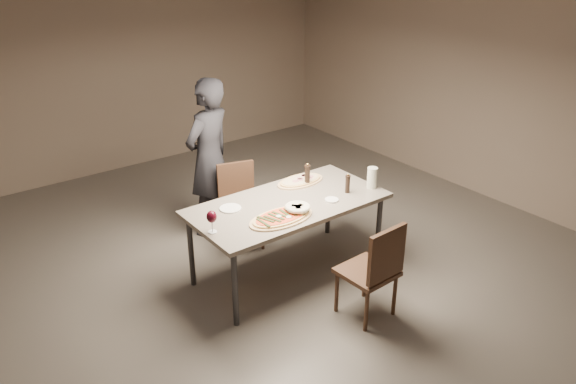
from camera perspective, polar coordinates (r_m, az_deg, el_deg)
room at (r=4.83m, az=0.00°, el=5.93°), size 7.00×7.00×7.00m
dining_table at (r=5.11m, az=0.00°, el=-1.60°), size 1.80×0.90×0.75m
zucchini_pizza at (r=4.78m, az=-0.67°, el=-2.58°), size 0.62×0.34×0.05m
ham_pizza at (r=5.48m, az=1.27°, el=1.16°), size 0.51×0.28×0.04m
bread_basket at (r=4.85m, az=0.98°, el=-1.70°), size 0.22×0.22×0.08m
oil_dish at (r=5.12m, az=4.46°, el=-0.79°), size 0.13×0.13×0.01m
pepper_mill_left at (r=5.38m, az=1.98°, el=1.76°), size 0.06×0.06×0.23m
pepper_mill_right at (r=5.26m, az=6.08°, el=0.85°), size 0.05×0.05×0.19m
carafe at (r=5.39m, az=8.54°, el=1.45°), size 0.10×0.10×0.20m
wine_glass at (r=4.56m, az=-7.76°, el=-2.58°), size 0.09×0.09×0.19m
side_plate at (r=4.98m, az=-5.87°, el=-1.67°), size 0.19×0.19×0.01m
chair_near at (r=4.65m, az=8.85°, el=-7.56°), size 0.44×0.44×0.89m
chair_far at (r=5.77m, az=-4.98°, el=-0.80°), size 0.50×0.50×0.85m
diner at (r=5.87m, az=-8.02°, el=3.41°), size 0.72×0.60×1.69m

